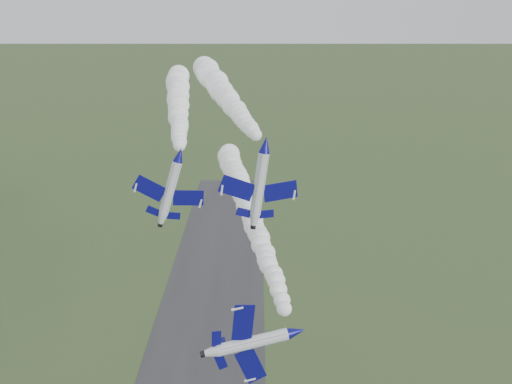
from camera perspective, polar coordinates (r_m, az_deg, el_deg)
jet_lead at (r=63.88m, az=4.12°, el=-13.80°), size 3.69×11.63×9.54m
smoke_trail_jet_lead at (r=94.07m, az=-0.77°, el=-1.67°), size 16.74×63.61×4.48m
jet_pair_left at (r=77.51m, az=-7.65°, el=3.71°), size 9.48×11.73×3.73m
smoke_trail_jet_pair_left at (r=108.84m, az=-7.80°, el=8.80°), size 13.19×59.31×4.93m
jet_pair_right at (r=77.50m, az=0.96°, el=4.76°), size 11.26×13.32×3.51m
smoke_trail_jet_pair_right at (r=114.64m, az=-3.26°, el=9.86°), size 21.78×70.62×5.78m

